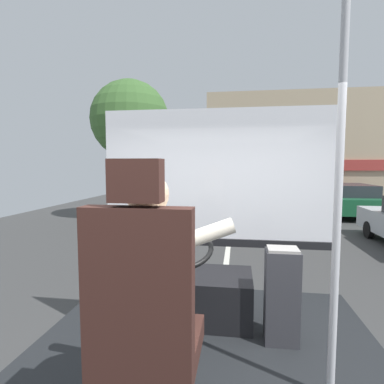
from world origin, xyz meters
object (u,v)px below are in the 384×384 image
object	(u,v)px
driver_seat	(146,326)
parked_car_red	(321,189)
fare_box	(282,295)
steering_console	(189,293)
bus_driver	(152,274)
parked_car_green	(348,199)
handrail_pole	(338,203)

from	to	relation	value
driver_seat	parked_car_red	size ratio (longest dim) A/B	0.36
fare_box	parked_car_red	size ratio (longest dim) A/B	0.19
steering_console	parked_car_red	distance (m)	16.64
fare_box	bus_driver	bearing A→B (deg)	-130.11
bus_driver	parked_car_green	world-z (taller)	bus_driver
parked_car_green	parked_car_red	distance (m)	4.96
parked_car_green	steering_console	bearing A→B (deg)	-114.35
driver_seat	steering_console	size ratio (longest dim) A/B	1.25
fare_box	driver_seat	bearing A→B (deg)	-126.83
driver_seat	fare_box	distance (m)	1.28
bus_driver	parked_car_red	bearing A→B (deg)	73.27
driver_seat	handrail_pole	world-z (taller)	handrail_pole
steering_console	handrail_pole	size ratio (longest dim) A/B	0.48
parked_car_red	steering_console	bearing A→B (deg)	-107.88
steering_console	bus_driver	bearing A→B (deg)	-90.00
bus_driver	fare_box	world-z (taller)	bus_driver
driver_seat	handrail_pole	size ratio (longest dim) A/B	0.60
bus_driver	parked_car_green	size ratio (longest dim) A/B	0.21
bus_driver	parked_car_green	xyz separation A→B (m)	(4.93, 12.04, -0.86)
fare_box	parked_car_red	world-z (taller)	fare_box
driver_seat	steering_console	distance (m)	1.33
steering_console	fare_box	xyz separation A→B (m)	(0.76, -0.26, 0.14)
driver_seat	fare_box	xyz separation A→B (m)	(0.76, 1.01, -0.24)
bus_driver	fare_box	size ratio (longest dim) A/B	1.14
steering_console	fare_box	distance (m)	0.81
bus_driver	handrail_pole	world-z (taller)	handrail_pole
bus_driver	driver_seat	bearing A→B (deg)	-90.00
driver_seat	parked_car_red	distance (m)	17.87
driver_seat	fare_box	size ratio (longest dim) A/B	1.88
handrail_pole	parked_car_red	xyz separation A→B (m)	(4.15, 16.65, -1.12)
parked_car_green	bus_driver	bearing A→B (deg)	-112.24
steering_console	parked_car_green	xyz separation A→B (m)	(4.93, 10.88, -0.27)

